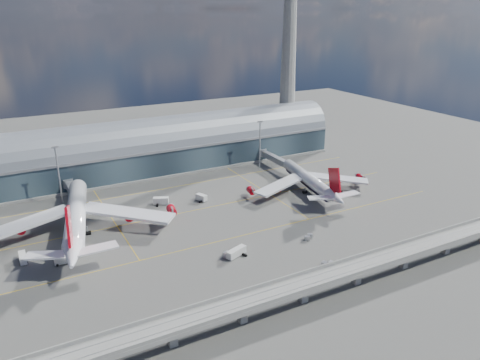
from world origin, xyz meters
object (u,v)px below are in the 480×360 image
service_truck_0 (23,258)px  service_truck_4 (201,198)px  airliner_left (76,217)px  cargo_train_0 (230,254)px  control_tower (288,61)px  service_truck_2 (236,252)px  airliner_right (309,181)px  service_truck_3 (336,188)px  cargo_train_1 (338,263)px  floodlight_mast_left (59,173)px  floodlight_mast_right (260,143)px  cargo_train_2 (309,237)px  service_truck_5 (161,201)px  service_truck_1 (62,260)px

service_truck_0 → service_truck_4: service_truck_4 is taller
airliner_left → cargo_train_0: (42.91, -42.68, -5.97)m
control_tower → service_truck_4: bearing=-145.7°
service_truck_2 → cargo_train_0: bearing=45.9°
service_truck_4 → cargo_train_0: (-11.20, -50.06, -0.55)m
airliner_right → service_truck_3: airliner_right is taller
airliner_right → cargo_train_1: 67.50m
control_tower → airliner_right: 87.94m
floodlight_mast_left → airliner_left: size_ratio=0.32×
airliner_right → cargo_train_0: airliner_right is taller
service_truck_2 → service_truck_3: bearing=-86.0°
floodlight_mast_left → cargo_train_1: (71.76, -99.07, -12.84)m
control_tower → floodlight_mast_right: bearing=-141.3°
cargo_train_1 → cargo_train_2: (2.78, 20.06, -0.00)m
control_tower → service_truck_5: size_ratio=14.65×
service_truck_4 → cargo_train_2: (20.08, -52.11, -0.71)m
floodlight_mast_left → service_truck_3: bearing=-22.0°
airliner_right → service_truck_4: (-48.87, 12.66, -3.59)m
airliner_left → cargo_train_2: size_ratio=17.36×
airliner_right → service_truck_4: 50.61m
airliner_right → cargo_train_2: airliner_right is taller
service_truck_0 → cargo_train_1: 105.10m
service_truck_5 → service_truck_2: bearing=-147.2°
service_truck_2 → cargo_train_0: service_truck_2 is taller
service_truck_5 → cargo_train_2: bearing=-121.9°
cargo_train_0 → cargo_train_2: size_ratio=1.24×
service_truck_5 → service_truck_1: bearing=150.4°
service_truck_2 → service_truck_4: bearing=-31.2°
service_truck_2 → service_truck_3: size_ratio=1.27×
airliner_right → service_truck_0: (-123.00, -7.66, -3.66)m
airliner_right → service_truck_0: 123.29m
service_truck_0 → service_truck_2: size_ratio=0.81×
airliner_right → control_tower: bearing=75.1°
service_truck_0 → cargo_train_2: service_truck_0 is taller
cargo_train_0 → cargo_train_2: 31.35m
airliner_left → service_truck_0: (-20.02, -12.95, -5.50)m
control_tower → floodlight_mast_right: control_tower is taller
service_truck_2 → service_truck_5: 56.12m
airliner_left → control_tower: bearing=36.4°
airliner_right → service_truck_2: 69.73m
cargo_train_0 → cargo_train_2: (31.29, -2.05, -0.17)m
airliner_left → service_truck_5: bearing=29.7°
service_truck_3 → airliner_left: bearing=-161.9°
service_truck_0 → control_tower: bearing=26.1°
airliner_right → service_truck_5: 68.25m
floodlight_mast_right → airliner_right: 40.61m
service_truck_5 → cargo_train_0: bearing=-149.0°
service_truck_2 → control_tower: bearing=-61.1°
floodlight_mast_left → airliner_left: (0.36, -34.27, -6.71)m
floodlight_mast_left → airliner_right: floodlight_mast_left is taller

